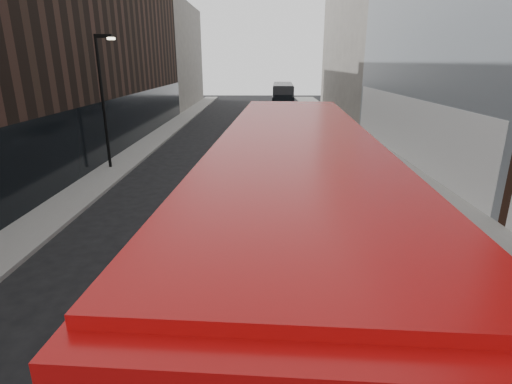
{
  "coord_description": "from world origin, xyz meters",
  "views": [
    {
      "loc": [
        0.17,
        -3.79,
        5.81
      ],
      "look_at": [
        0.06,
        6.31,
        2.5
      ],
      "focal_mm": 28.0,
      "sensor_mm": 36.0,
      "label": 1
    }
  ],
  "objects_px": {
    "street_lamp": "(103,94)",
    "car_a": "(266,151)",
    "grey_bus": "(283,97)",
    "car_c": "(268,123)",
    "car_b": "(296,155)",
    "red_bus": "(293,238)"
  },
  "relations": [
    {
      "from": "street_lamp",
      "to": "car_a",
      "type": "distance_m",
      "value": 9.62
    },
    {
      "from": "car_a",
      "to": "grey_bus",
      "type": "bearing_deg",
      "value": 79.58
    },
    {
      "from": "car_c",
      "to": "street_lamp",
      "type": "bearing_deg",
      "value": -122.52
    },
    {
      "from": "street_lamp",
      "to": "car_b",
      "type": "distance_m",
      "value": 10.99
    },
    {
      "from": "red_bus",
      "to": "car_c",
      "type": "distance_m",
      "value": 28.12
    },
    {
      "from": "grey_bus",
      "to": "car_b",
      "type": "distance_m",
      "value": 27.04
    },
    {
      "from": "street_lamp",
      "to": "red_bus",
      "type": "height_order",
      "value": "street_lamp"
    },
    {
      "from": "car_b",
      "to": "grey_bus",
      "type": "bearing_deg",
      "value": 94.49
    },
    {
      "from": "red_bus",
      "to": "car_a",
      "type": "relative_size",
      "value": 3.08
    },
    {
      "from": "car_b",
      "to": "car_c",
      "type": "height_order",
      "value": "car_b"
    },
    {
      "from": "street_lamp",
      "to": "car_c",
      "type": "height_order",
      "value": "street_lamp"
    },
    {
      "from": "grey_bus",
      "to": "street_lamp",
      "type": "bearing_deg",
      "value": -109.59
    },
    {
      "from": "red_bus",
      "to": "car_b",
      "type": "height_order",
      "value": "red_bus"
    },
    {
      "from": "red_bus",
      "to": "car_c",
      "type": "bearing_deg",
      "value": 93.36
    },
    {
      "from": "car_b",
      "to": "car_c",
      "type": "relative_size",
      "value": 0.91
    },
    {
      "from": "car_b",
      "to": "car_c",
      "type": "bearing_deg",
      "value": 101.77
    },
    {
      "from": "red_bus",
      "to": "grey_bus",
      "type": "xyz_separation_m",
      "value": [
        2.08,
        42.15,
        -0.81
      ]
    },
    {
      "from": "car_a",
      "to": "car_c",
      "type": "bearing_deg",
      "value": 83.0
    },
    {
      "from": "grey_bus",
      "to": "car_c",
      "type": "xyz_separation_m",
      "value": [
        -1.99,
        -14.09,
        -1.04
      ]
    },
    {
      "from": "car_a",
      "to": "street_lamp",
      "type": "bearing_deg",
      "value": -172.15
    },
    {
      "from": "street_lamp",
      "to": "car_b",
      "type": "relative_size",
      "value": 1.54
    },
    {
      "from": "red_bus",
      "to": "car_a",
      "type": "bearing_deg",
      "value": 94.55
    }
  ]
}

